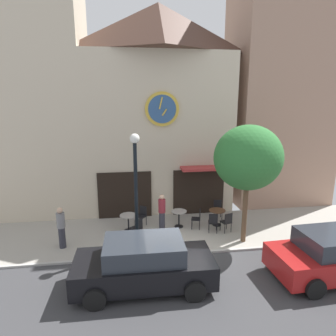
{
  "coord_description": "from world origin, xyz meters",
  "views": [
    {
      "loc": [
        -1.81,
        -9.84,
        5.73
      ],
      "look_at": [
        -0.11,
        2.03,
        2.91
      ],
      "focal_mm": 31.41,
      "sensor_mm": 36.0,
      "label": 1
    }
  ],
  "objects_px": {
    "pedestrian_maroon": "(162,212)",
    "cafe_table_center_right": "(217,214)",
    "street_tree": "(248,158)",
    "cafe_chair_left_end": "(137,227)",
    "cafe_table_center_left": "(128,219)",
    "street_lamp": "(136,193)",
    "cafe_chair_near_lamp": "(213,221)",
    "cafe_chair_by_entrance": "(218,208)",
    "cafe_table_center": "(179,216)",
    "parked_car_black": "(144,264)",
    "cafe_chair_corner": "(142,214)",
    "pedestrian_grey": "(61,227)",
    "cafe_chair_under_awning": "(198,217)",
    "cafe_chair_outer": "(227,221)"
  },
  "relations": [
    {
      "from": "pedestrian_maroon",
      "to": "cafe_table_center_right",
      "type": "bearing_deg",
      "value": 3.57
    },
    {
      "from": "street_tree",
      "to": "cafe_chair_left_end",
      "type": "xyz_separation_m",
      "value": [
        -4.31,
        0.85,
        -2.98
      ]
    },
    {
      "from": "cafe_table_center_left",
      "to": "pedestrian_maroon",
      "type": "xyz_separation_m",
      "value": [
        1.49,
        -0.12,
        0.31
      ]
    },
    {
      "from": "pedestrian_maroon",
      "to": "street_lamp",
      "type": "bearing_deg",
      "value": -127.52
    },
    {
      "from": "cafe_chair_left_end",
      "to": "cafe_chair_near_lamp",
      "type": "bearing_deg",
      "value": 1.58
    },
    {
      "from": "cafe_table_center_left",
      "to": "cafe_chair_near_lamp",
      "type": "distance_m",
      "value": 3.73
    },
    {
      "from": "cafe_table_center_left",
      "to": "cafe_chair_left_end",
      "type": "bearing_deg",
      "value": -65.22
    },
    {
      "from": "cafe_chair_by_entrance",
      "to": "cafe_chair_left_end",
      "type": "xyz_separation_m",
      "value": [
        -4.01,
        -1.66,
        0.0
      ]
    },
    {
      "from": "cafe_chair_by_entrance",
      "to": "cafe_table_center_left",
      "type": "bearing_deg",
      "value": -168.77
    },
    {
      "from": "cafe_table_center_left",
      "to": "cafe_table_center",
      "type": "distance_m",
      "value": 2.3
    },
    {
      "from": "cafe_chair_left_end",
      "to": "parked_car_black",
      "type": "relative_size",
      "value": 0.21
    },
    {
      "from": "cafe_chair_left_end",
      "to": "pedestrian_maroon",
      "type": "bearing_deg",
      "value": 30.96
    },
    {
      "from": "cafe_chair_corner",
      "to": "parked_car_black",
      "type": "height_order",
      "value": "parked_car_black"
    },
    {
      "from": "pedestrian_grey",
      "to": "parked_car_black",
      "type": "bearing_deg",
      "value": -43.76
    },
    {
      "from": "street_tree",
      "to": "cafe_table_center_left",
      "type": "xyz_separation_m",
      "value": [
        -4.68,
        1.64,
        -2.96
      ]
    },
    {
      "from": "street_tree",
      "to": "cafe_table_center_right",
      "type": "height_order",
      "value": "street_tree"
    },
    {
      "from": "cafe_table_center_left",
      "to": "street_lamp",
      "type": "bearing_deg",
      "value": -78.79
    },
    {
      "from": "cafe_table_center_left",
      "to": "pedestrian_grey",
      "type": "relative_size",
      "value": 0.45
    },
    {
      "from": "cafe_table_center_left",
      "to": "cafe_table_center_right",
      "type": "relative_size",
      "value": 1.0
    },
    {
      "from": "cafe_table_center_left",
      "to": "cafe_chair_corner",
      "type": "xyz_separation_m",
      "value": [
        0.64,
        0.55,
        -0.02
      ]
    },
    {
      "from": "cafe_chair_under_awning",
      "to": "cafe_chair_near_lamp",
      "type": "bearing_deg",
      "value": -43.81
    },
    {
      "from": "cafe_chair_by_entrance",
      "to": "cafe_chair_left_end",
      "type": "relative_size",
      "value": 1.0
    },
    {
      "from": "cafe_table_center_right",
      "to": "street_lamp",
      "type": "bearing_deg",
      "value": -155.95
    },
    {
      "from": "pedestrian_grey",
      "to": "cafe_chair_outer",
      "type": "bearing_deg",
      "value": 3.29
    },
    {
      "from": "cafe_chair_by_entrance",
      "to": "cafe_chair_left_end",
      "type": "height_order",
      "value": "same"
    },
    {
      "from": "street_lamp",
      "to": "pedestrian_maroon",
      "type": "height_order",
      "value": "street_lamp"
    },
    {
      "from": "street_tree",
      "to": "cafe_chair_left_end",
      "type": "relative_size",
      "value": 5.33
    },
    {
      "from": "cafe_chair_corner",
      "to": "cafe_chair_by_entrance",
      "type": "bearing_deg",
      "value": 4.85
    },
    {
      "from": "cafe_table_center_right",
      "to": "parked_car_black",
      "type": "distance_m",
      "value": 5.48
    },
    {
      "from": "pedestrian_maroon",
      "to": "cafe_chair_left_end",
      "type": "bearing_deg",
      "value": -149.04
    },
    {
      "from": "cafe_chair_under_awning",
      "to": "parked_car_black",
      "type": "bearing_deg",
      "value": -124.38
    },
    {
      "from": "cafe_chair_under_awning",
      "to": "cafe_chair_corner",
      "type": "xyz_separation_m",
      "value": [
        -2.47,
        0.72,
        0.0
      ]
    },
    {
      "from": "cafe_table_center_left",
      "to": "cafe_chair_left_end",
      "type": "height_order",
      "value": "cafe_chair_left_end"
    },
    {
      "from": "street_tree",
      "to": "cafe_chair_near_lamp",
      "type": "relative_size",
      "value": 5.33
    },
    {
      "from": "cafe_chair_outer",
      "to": "pedestrian_grey",
      "type": "xyz_separation_m",
      "value": [
        -6.88,
        -0.4,
        0.33
      ]
    },
    {
      "from": "cafe_chair_by_entrance",
      "to": "pedestrian_grey",
      "type": "xyz_separation_m",
      "value": [
        -6.97,
        -2.01,
        0.33
      ]
    },
    {
      "from": "cafe_chair_by_entrance",
      "to": "cafe_chair_outer",
      "type": "distance_m",
      "value": 1.61
    },
    {
      "from": "street_lamp",
      "to": "pedestrian_maroon",
      "type": "xyz_separation_m",
      "value": [
        1.16,
        1.51,
        -1.44
      ]
    },
    {
      "from": "cafe_chair_under_awning",
      "to": "cafe_chair_outer",
      "type": "height_order",
      "value": "same"
    },
    {
      "from": "cafe_chair_by_entrance",
      "to": "cafe_chair_under_awning",
      "type": "relative_size",
      "value": 1.0
    },
    {
      "from": "cafe_table_center_right",
      "to": "cafe_chair_left_end",
      "type": "distance_m",
      "value": 3.8
    },
    {
      "from": "street_lamp",
      "to": "cafe_chair_outer",
      "type": "bearing_deg",
      "value": 12.66
    },
    {
      "from": "cafe_chair_outer",
      "to": "cafe_chair_by_entrance",
      "type": "bearing_deg",
      "value": 86.81
    },
    {
      "from": "street_lamp",
      "to": "pedestrian_maroon",
      "type": "distance_m",
      "value": 2.39
    },
    {
      "from": "cafe_table_center_right",
      "to": "cafe_chair_left_end",
      "type": "height_order",
      "value": "cafe_chair_left_end"
    },
    {
      "from": "cafe_table_center_right",
      "to": "cafe_chair_left_end",
      "type": "bearing_deg",
      "value": -167.34
    },
    {
      "from": "cafe_table_center_right",
      "to": "parked_car_black",
      "type": "xyz_separation_m",
      "value": [
        -3.63,
        -4.1,
        0.22
      ]
    },
    {
      "from": "cafe_table_center",
      "to": "cafe_table_center_right",
      "type": "relative_size",
      "value": 1.02
    },
    {
      "from": "cafe_chair_near_lamp",
      "to": "pedestrian_maroon",
      "type": "distance_m",
      "value": 2.28
    },
    {
      "from": "cafe_chair_near_lamp",
      "to": "cafe_chair_under_awning",
      "type": "distance_m",
      "value": 0.77
    }
  ]
}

